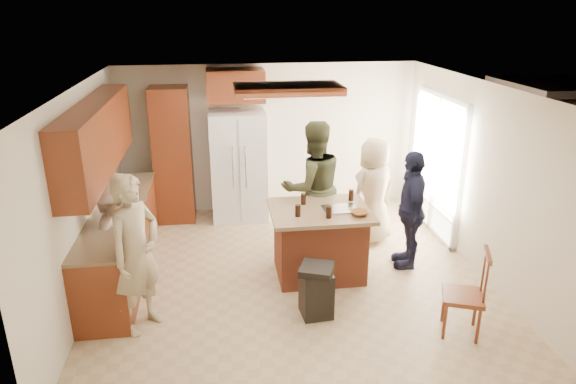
{
  "coord_description": "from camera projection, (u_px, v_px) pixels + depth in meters",
  "views": [
    {
      "loc": [
        -0.87,
        -5.98,
        3.4
      ],
      "look_at": [
        -0.01,
        0.09,
        1.15
      ],
      "focal_mm": 32.0,
      "sensor_mm": 36.0,
      "label": 1
    }
  ],
  "objects": [
    {
      "name": "person_side_right",
      "position": [
        411.0,
        210.0,
        6.87
      ],
      "size": [
        0.67,
        1.03,
        1.63
      ],
      "primitive_type": "imported",
      "rotation": [
        0.0,
        0.0,
        -1.77
      ],
      "color": "black",
      "rests_on": "ground"
    },
    {
      "name": "person_behind_right",
      "position": [
        374.0,
        191.0,
        7.58
      ],
      "size": [
        0.93,
        0.8,
        1.61
      ],
      "primitive_type": "imported",
      "rotation": [
        0.0,
        0.0,
        3.59
      ],
      "color": "tan",
      "rests_on": "ground"
    },
    {
      "name": "person_counter",
      "position": [
        117.0,
        237.0,
        6.25
      ],
      "size": [
        0.56,
        0.99,
        1.45
      ],
      "primitive_type": "imported",
      "rotation": [
        0.0,
        0.0,
        1.44
      ],
      "color": "#9F806D",
      "rests_on": "ground"
    },
    {
      "name": "kitchen_island",
      "position": [
        319.0,
        241.0,
        6.73
      ],
      "size": [
        1.28,
        1.03,
        0.93
      ],
      "color": "brown",
      "rests_on": "ground"
    },
    {
      "name": "refrigerator",
      "position": [
        238.0,
        166.0,
        8.43
      ],
      "size": [
        0.9,
        0.76,
        1.8
      ],
      "color": "white",
      "rests_on": "ground"
    },
    {
      "name": "island_items",
      "position": [
        339.0,
        208.0,
        6.5
      ],
      "size": [
        0.94,
        0.67,
        0.15
      ],
      "color": "silver",
      "rests_on": "kitchen_island"
    },
    {
      "name": "person_front_left",
      "position": [
        136.0,
        254.0,
        5.46
      ],
      "size": [
        0.78,
        0.81,
        1.8
      ],
      "primitive_type": "imported",
      "rotation": [
        0.0,
        0.0,
        0.93
      ],
      "color": "tan",
      "rests_on": "ground"
    },
    {
      "name": "trash_bin",
      "position": [
        316.0,
        290.0,
        5.88
      ],
      "size": [
        0.47,
        0.47,
        0.63
      ],
      "color": "black",
      "rests_on": "ground"
    },
    {
      "name": "left_cabinetry",
      "position": [
        113.0,
        206.0,
        6.59
      ],
      "size": [
        0.64,
        3.0,
        2.3
      ],
      "color": "maroon",
      "rests_on": "ground"
    },
    {
      "name": "room_shell",
      "position": [
        532.0,
        164.0,
        8.65
      ],
      "size": [
        8.0,
        5.2,
        5.0
      ],
      "color": "tan",
      "rests_on": "ground"
    },
    {
      "name": "back_wall_units",
      "position": [
        188.0,
        138.0,
        8.24
      ],
      "size": [
        1.8,
        0.6,
        2.45
      ],
      "color": "maroon",
      "rests_on": "ground"
    },
    {
      "name": "person_behind_left",
      "position": [
        313.0,
        188.0,
        7.26
      ],
      "size": [
        1.03,
        0.76,
        1.92
      ],
      "primitive_type": "imported",
      "rotation": [
        0.0,
        0.0,
        3.35
      ],
      "color": "#353720",
      "rests_on": "ground"
    },
    {
      "name": "spindle_chair",
      "position": [
        465.0,
        296.0,
        5.5
      ],
      "size": [
        0.55,
        0.55,
        0.99
      ],
      "color": "maroon",
      "rests_on": "ground"
    }
  ]
}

